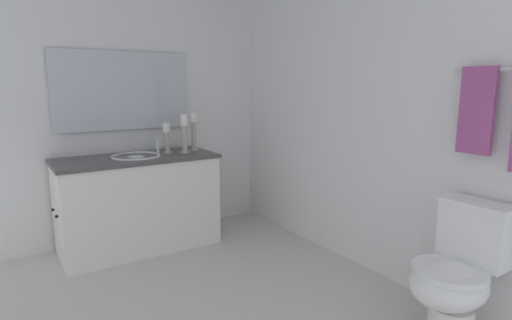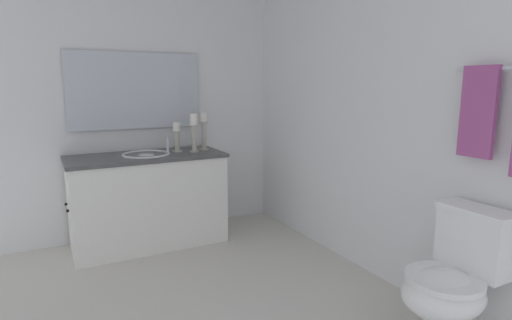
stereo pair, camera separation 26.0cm
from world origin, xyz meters
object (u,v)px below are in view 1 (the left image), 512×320
at_px(vanity_cabinet, 139,203).
at_px(mirror, 123,91).
at_px(sink_basin, 137,161).
at_px(towel_near_vanity, 477,111).
at_px(candle_holder_mid, 167,137).
at_px(candle_holder_short, 185,132).
at_px(toilet, 456,274).
at_px(candle_holder_tall, 194,131).

bearing_deg(vanity_cabinet, mirror, 179.99).
bearing_deg(sink_basin, vanity_cabinet, -90.00).
bearing_deg(towel_near_vanity, mirror, -152.27).
relative_size(mirror, towel_near_vanity, 2.40).
height_order(mirror, candle_holder_mid, mirror).
relative_size(candle_holder_short, toilet, 0.45).
distance_m(vanity_cabinet, candle_holder_short, 0.72).
distance_m(sink_basin, candle_holder_short, 0.47).
relative_size(candle_holder_short, candle_holder_mid, 1.29).
height_order(toilet, towel_near_vanity, towel_near_vanity).
distance_m(sink_basin, candle_holder_tall, 0.58).
bearing_deg(towel_near_vanity, candle_holder_tall, -161.21).
relative_size(mirror, candle_holder_tall, 3.37).
bearing_deg(candle_holder_short, candle_holder_tall, 119.08).
bearing_deg(mirror, vanity_cabinet, -0.01).
relative_size(vanity_cabinet, toilet, 1.74).
bearing_deg(vanity_cabinet, towel_near_vanity, 30.77).
bearing_deg(mirror, candle_holder_tall, 63.73).
distance_m(candle_holder_tall, candle_holder_short, 0.13).
height_order(candle_holder_short, towel_near_vanity, towel_near_vanity).
relative_size(candle_holder_mid, towel_near_vanity, 0.55).
xyz_separation_m(candle_holder_tall, towel_near_vanity, (2.13, 0.73, 0.26)).
bearing_deg(sink_basin, candle_holder_short, 83.39).
distance_m(sink_basin, toilet, 2.47).
bearing_deg(candle_holder_tall, toilet, 13.23).
relative_size(vanity_cabinet, sink_basin, 3.25).
xyz_separation_m(mirror, candle_holder_short, (0.33, 0.42, -0.35)).
bearing_deg(candle_holder_tall, sink_basin, -88.24).
distance_m(candle_holder_short, towel_near_vanity, 2.25).
bearing_deg(candle_holder_tall, vanity_cabinet, -88.25).
bearing_deg(candle_holder_tall, towel_near_vanity, 18.79).
bearing_deg(toilet, candle_holder_tall, -166.77).
bearing_deg(candle_holder_mid, towel_near_vanity, 24.41).
xyz_separation_m(vanity_cabinet, towel_near_vanity, (2.12, 1.26, 0.84)).
height_order(sink_basin, toilet, sink_basin).
distance_m(candle_holder_tall, towel_near_vanity, 2.27).
distance_m(mirror, candle_holder_short, 0.64).
height_order(mirror, candle_holder_short, mirror).
bearing_deg(sink_basin, candle_holder_tall, 91.76).
bearing_deg(towel_near_vanity, sink_basin, -149.25).
distance_m(vanity_cabinet, toilet, 2.44).
relative_size(candle_holder_tall, candle_holder_short, 1.01).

